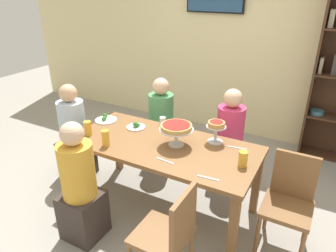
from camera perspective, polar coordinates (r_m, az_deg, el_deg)
The scene contains 20 objects.
ground_plane at distance 3.39m, azimuth -0.84°, elevation -14.41°, with size 12.00×12.00×0.00m, color gray.
rear_partition at distance 4.73m, azimuth 12.83°, elevation 15.15°, with size 8.00×0.12×2.80m, color beige.
dining_table at distance 3.02m, azimuth -0.92°, elevation -4.76°, with size 1.83×0.86×0.74m.
diner_near_left at distance 2.88m, azimuth -15.90°, elevation -11.43°, with size 0.34×0.34×1.15m.
diner_head_west at distance 3.80m, azimuth -16.89°, elevation -2.18°, with size 0.34×0.34×1.15m.
diner_far_left at distance 3.85m, azimuth -1.25°, elevation -0.63°, with size 0.34×0.34×1.15m.
diner_far_right at distance 3.55m, azimuth 11.14°, elevation -3.46°, with size 0.34×0.34×1.15m.
chair_head_east at distance 2.88m, azimuth 21.48°, elevation -12.39°, with size 0.40×0.40×0.87m.
chair_near_right at distance 2.39m, azimuth 0.28°, elevation -19.13°, with size 0.40×0.40×0.87m.
deep_dish_pizza_stand at distance 2.88m, azimuth 1.54°, elevation -0.43°, with size 0.33×0.33×0.22m.
personal_pizza_stand at distance 2.98m, azimuth 8.88°, elevation -0.27°, with size 0.19×0.19×0.22m.
salad_plate_near_diner at distance 3.32m, azimuth -5.93°, elevation -0.02°, with size 0.20×0.20×0.07m.
salad_plate_far_diner at distance 3.55m, azimuth -11.45°, elevation 1.22°, with size 0.25×0.25×0.07m.
beer_glass_amber_tall at distance 3.23m, azimuth -14.59°, elevation -0.40°, with size 0.08×0.08×0.15m, color gold.
beer_glass_amber_short at distance 2.68m, azimuth 13.67°, elevation -5.91°, with size 0.08×0.08×0.14m, color gold.
beer_glass_amber_spare at distance 2.97m, azimuth -11.45°, elevation -2.23°, with size 0.07×0.07×0.16m, color gold.
water_glass_clear_near at distance 3.33m, azimuth -0.98°, elevation 0.80°, with size 0.07×0.07×0.10m, color white.
cutlery_fork_near at distance 2.51m, azimuth 7.40°, elevation -9.48°, with size 0.18×0.02×0.01m, color silver.
cutlery_knife_near at distance 2.71m, azimuth -0.59°, elevation -6.41°, with size 0.18×0.02×0.01m, color silver.
cutlery_fork_far at distance 2.98m, azimuth 12.63°, elevation -3.94°, with size 0.18×0.02×0.01m, color silver.
Camera 1 is at (1.31, -2.28, 2.15)m, focal length 33.01 mm.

